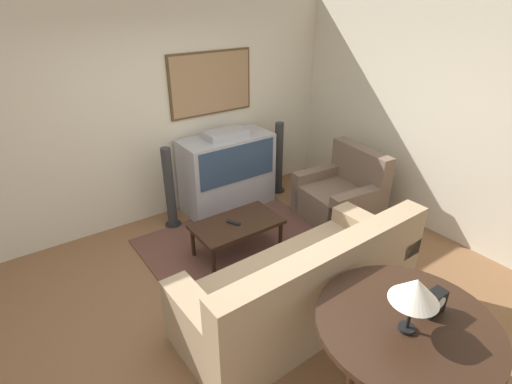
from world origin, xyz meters
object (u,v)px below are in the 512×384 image
mantel_clock (434,302)px  couch (303,288)px  speaker_tower_right (279,160)px  armchair (341,197)px  console_table (407,329)px  table_lamp (415,291)px  speaker_tower_left (170,190)px  coffee_table (237,226)px  tv (227,172)px

mantel_clock → couch: bearing=99.5°
speaker_tower_right → armchair: bearing=-80.0°
console_table → table_lamp: table_lamp is taller
mantel_clock → speaker_tower_left: 3.32m
coffee_table → speaker_tower_left: size_ratio=0.92×
tv → console_table: tv is taller
armchair → table_lamp: (-1.71, -2.17, 0.81)m
couch → tv: bearing=-105.8°
tv → speaker_tower_right: size_ratio=1.16×
couch → speaker_tower_left: size_ratio=2.16×
table_lamp → couch: bearing=84.9°
tv → console_table: (-0.59, -3.27, 0.20)m
coffee_table → table_lamp: table_lamp is taller
couch → armchair: couch is taller
armchair → console_table: (-1.64, -2.14, 0.42)m
tv → couch: 2.30m
couch → speaker_tower_right: 2.61m
coffee_table → speaker_tower_right: 1.70m
table_lamp → console_table: bearing=26.2°
tv → speaker_tower_left: size_ratio=1.16×
console_table → table_lamp: size_ratio=2.96×
mantel_clock → speaker_tower_right: speaker_tower_right is taller
armchair → speaker_tower_right: (-0.19, 1.09, 0.20)m
couch → console_table: 1.12m
coffee_table → speaker_tower_left: (-0.35, 1.00, 0.14)m
table_lamp → mantel_clock: size_ratio=2.45×
speaker_tower_left → speaker_tower_right: same height
coffee_table → speaker_tower_left: 1.07m
tv → speaker_tower_left: bearing=-177.7°
armchair → coffee_table: armchair is taller
armchair → mantel_clock: bearing=-28.2°
tv → armchair: (1.06, -1.13, -0.22)m
armchair → speaker_tower_right: size_ratio=0.95×
coffee_table → speaker_tower_right: speaker_tower_right is taller
speaker_tower_left → speaker_tower_right: size_ratio=1.00×
coffee_table → console_table: (-0.08, -2.23, 0.35)m
armchair → console_table: 2.73m
armchair → coffee_table: bearing=-88.3°
tv → coffee_table: tv is taller
tv → couch: tv is taller
tv → speaker_tower_right: 0.86m
mantel_clock → speaker_tower_right: 3.51m
couch → speaker_tower_left: speaker_tower_left is taller
couch → coffee_table: size_ratio=2.34×
mantel_clock → speaker_tower_right: bearing=69.2°
mantel_clock → speaker_tower_left: bearing=98.5°
tv → speaker_tower_left: 0.86m
tv → console_table: size_ratio=1.02×
coffee_table → speaker_tower_left: bearing=109.4°
armchair → mantel_clock: (-1.43, -2.17, 0.57)m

